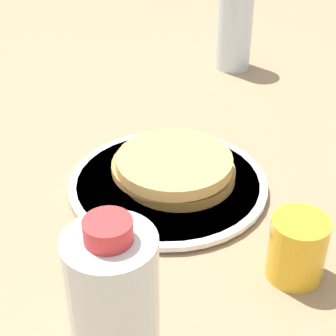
{
  "coord_description": "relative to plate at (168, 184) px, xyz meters",
  "views": [
    {
      "loc": [
        0.57,
        0.26,
        0.45
      ],
      "look_at": [
        0.01,
        -0.01,
        0.03
      ],
      "focal_mm": 60.0,
      "sensor_mm": 36.0,
      "label": 1
    }
  ],
  "objects": [
    {
      "name": "ground_plane",
      "position": [
        -0.01,
        0.01,
        -0.01
      ],
      "size": [
        4.0,
        4.0,
        0.0
      ],
      "primitive_type": "plane",
      "color": "#9E7F5B"
    },
    {
      "name": "plate",
      "position": [
        0.0,
        0.0,
        0.0
      ],
      "size": [
        0.27,
        0.27,
        0.01
      ],
      "color": "white",
      "rests_on": "ground_plane"
    },
    {
      "name": "pancake_stack",
      "position": [
        -0.0,
        0.0,
        0.03
      ],
      "size": [
        0.16,
        0.16,
        0.04
      ],
      "color": "#B38642",
      "rests_on": "plate"
    },
    {
      "name": "juice_glass",
      "position": [
        0.09,
        0.2,
        0.03
      ],
      "size": [
        0.06,
        0.06,
        0.08
      ],
      "color": "yellow",
      "rests_on": "ground_plane"
    },
    {
      "name": "water_bottle_near",
      "position": [
        -0.42,
        -0.06,
        0.08
      ],
      "size": [
        0.07,
        0.07,
        0.18
      ],
      "color": "silver",
      "rests_on": "ground_plane"
    },
    {
      "name": "water_bottle_mid",
      "position": [
        0.29,
        0.09,
        0.08
      ],
      "size": [
        0.08,
        0.08,
        0.19
      ],
      "color": "silver",
      "rests_on": "ground_plane"
    }
  ]
}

